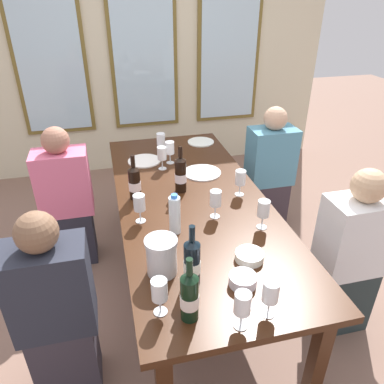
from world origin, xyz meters
name	(u,v)px	position (x,y,z in m)	size (l,w,h in m)	color
ground_plane	(192,284)	(0.00, 0.00, 0.00)	(12.00, 12.00, 0.00)	#805E4F
back_wall_with_windows	(142,38)	(0.00, 2.18, 1.45)	(4.14, 0.10, 2.90)	beige
dining_table	(192,208)	(0.00, 0.00, 0.67)	(0.94, 2.23, 0.74)	#391D0D
white_plate_0	(202,173)	(0.16, 0.34, 0.74)	(0.27, 0.27, 0.01)	white
white_plate_1	(144,161)	(-0.22, 0.64, 0.74)	(0.26, 0.26, 0.01)	white
white_plate_2	(201,142)	(0.31, 0.92, 0.74)	(0.23, 0.23, 0.01)	white
metal_pitcher	(162,256)	(-0.30, -0.64, 0.84)	(0.16, 0.16, 0.19)	silver
wine_bottle_0	(192,262)	(-0.18, -0.75, 0.86)	(0.08, 0.08, 0.32)	black
wine_bottle_1	(181,174)	(-0.05, 0.12, 0.86)	(0.08, 0.08, 0.32)	black
wine_bottle_2	(190,296)	(-0.24, -0.94, 0.86)	(0.08, 0.08, 0.31)	black
wine_bottle_3	(135,183)	(-0.35, 0.10, 0.85)	(0.08, 0.08, 0.30)	black
tasting_bowl_0	(249,256)	(0.14, -0.65, 0.76)	(0.15, 0.15, 0.04)	white
tasting_bowl_1	(243,280)	(0.04, -0.81, 0.77)	(0.13, 0.13, 0.05)	white
water_bottle	(175,215)	(-0.18, -0.33, 0.85)	(0.06, 0.06, 0.24)	white
wine_glass_0	(170,149)	(-0.03, 0.57, 0.86)	(0.07, 0.07, 0.17)	white
wine_glass_1	(240,178)	(0.31, -0.02, 0.86)	(0.07, 0.07, 0.17)	white
wine_glass_2	(263,210)	(0.31, -0.41, 0.86)	(0.07, 0.07, 0.17)	white
wine_glass_3	(242,305)	(-0.05, -1.03, 0.86)	(0.07, 0.07, 0.17)	white
wine_glass_4	(162,154)	(-0.11, 0.48, 0.86)	(0.07, 0.07, 0.17)	white
wine_glass_5	(216,199)	(0.08, -0.24, 0.86)	(0.07, 0.07, 0.17)	white
wine_glass_6	(159,291)	(-0.35, -0.89, 0.86)	(0.07, 0.07, 0.17)	white
wine_glass_7	(271,292)	(0.08, -1.00, 0.86)	(0.07, 0.07, 0.17)	white
wine_glass_8	(161,140)	(-0.07, 0.76, 0.86)	(0.07, 0.07, 0.17)	white
wine_glass_9	(139,204)	(-0.35, -0.18, 0.86)	(0.07, 0.07, 0.17)	white
seated_person_0	(67,202)	(-0.83, 0.53, 0.53)	(0.38, 0.24, 1.11)	#262631
seated_person_1	(269,174)	(0.83, 0.60, 0.53)	(0.38, 0.24, 1.11)	#382D35
seated_person_2	(57,313)	(-0.83, -0.57, 0.53)	(0.38, 0.24, 1.11)	#332E38
seated_person_3	(350,258)	(0.83, -0.55, 0.53)	(0.38, 0.24, 1.11)	#242F30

